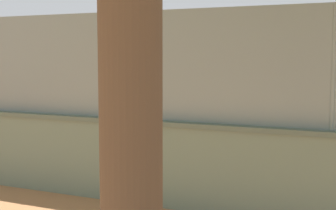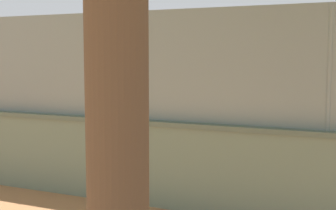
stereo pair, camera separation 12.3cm
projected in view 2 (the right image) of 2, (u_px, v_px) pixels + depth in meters
ground_plane at (186, 115)px, 20.16m from camera, size 260.00×260.00×0.00m
player_at_service_line at (328, 101)px, 17.33m from camera, size 0.69×1.14×1.50m
player_foreground_swinging at (251, 94)px, 20.14m from camera, size 0.72×1.19×1.55m
player_crossing_court at (112, 100)px, 16.90m from camera, size 1.25×0.75×1.59m
sports_ball at (315, 124)px, 17.03m from camera, size 0.19×0.19×0.19m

